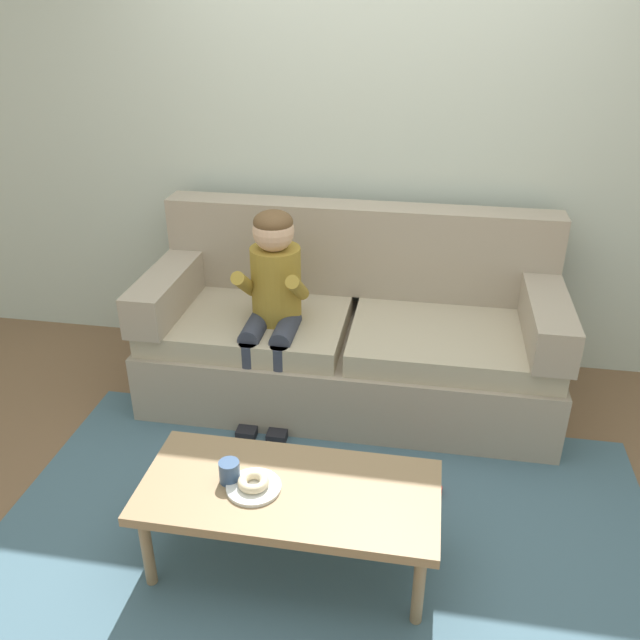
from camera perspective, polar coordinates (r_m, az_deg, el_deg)
The scene contains 10 objects.
ground at distance 3.15m, azimuth 1.20°, elevation -14.57°, with size 10.00×10.00×0.00m, color brown.
wall_back at distance 3.81m, azimuth 4.78°, elevation 16.54°, with size 8.00×0.10×2.80m, color beige.
area_rug at distance 2.96m, azimuth 0.43°, elevation -17.65°, with size 2.79×1.68×0.01m, color #476675.
couch at distance 3.65m, azimuth 2.67°, elevation -1.35°, with size 2.19×0.90×1.01m.
coffee_table at distance 2.61m, azimuth -2.67°, elevation -14.94°, with size 1.14×0.53×0.39m.
person_child at distance 3.38m, azimuth -4.11°, elevation 2.14°, with size 0.34×0.58×1.10m.
plate at distance 2.59m, azimuth -5.76°, elevation -14.19°, with size 0.21×0.21×0.01m, color white.
donut at distance 2.57m, azimuth -5.79°, elevation -13.77°, with size 0.12×0.12×0.04m, color beige.
mug at distance 2.60m, azimuth -7.84°, elevation -12.87°, with size 0.08×0.08×0.09m, color #334C72.
toy_controller at distance 3.15m, azimuth 8.40°, elevation -14.28°, with size 0.23×0.09×0.05m.
Camera 1 is at (0.34, -2.33, 2.10)m, focal length 36.97 mm.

